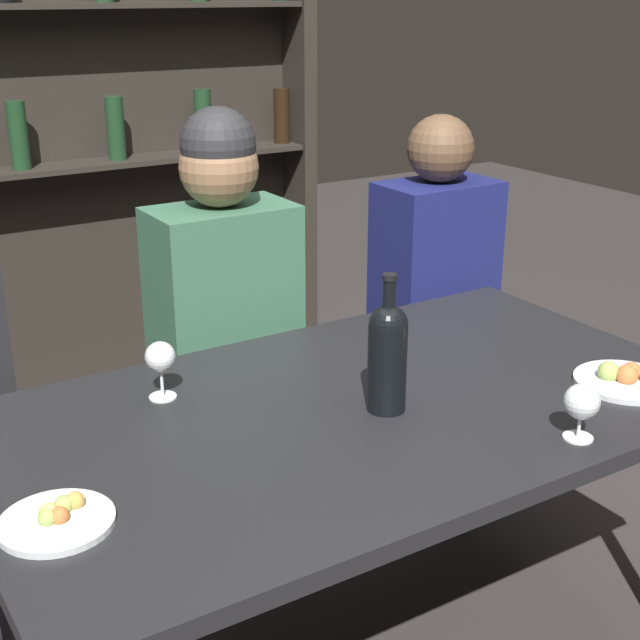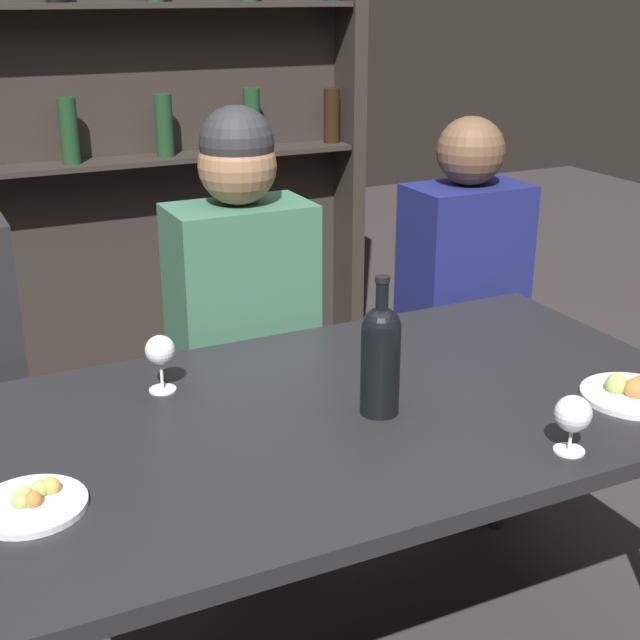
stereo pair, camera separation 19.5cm
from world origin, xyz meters
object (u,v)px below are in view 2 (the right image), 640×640
at_px(food_plate_1, 635,392).
at_px(seated_person_right, 460,328).
at_px(wine_glass_1, 160,352).
at_px(food_plate_0, 32,503).
at_px(seated_person_center, 245,351).
at_px(wine_glass_0, 573,415).
at_px(wine_bottle, 381,355).

xyz_separation_m(food_plate_1, seated_person_right, (0.14, 0.85, -0.17)).
distance_m(wine_glass_1, food_plate_0, 0.50).
height_order(seated_person_center, seated_person_right, seated_person_center).
height_order(wine_glass_0, food_plate_1, wine_glass_0).
relative_size(wine_glass_0, seated_person_center, 0.09).
distance_m(wine_bottle, food_plate_0, 0.73).
xyz_separation_m(wine_glass_0, seated_person_center, (-0.29, 0.97, -0.18)).
bearing_deg(wine_glass_0, wine_bottle, 128.43).
relative_size(wine_glass_1, seated_person_right, 0.10).
bearing_deg(wine_glass_0, seated_person_center, 106.34).
bearing_deg(wine_glass_1, wine_bottle, -38.77).
bearing_deg(food_plate_1, wine_bottle, 160.94).
height_order(food_plate_1, seated_person_center, seated_person_center).
height_order(wine_bottle, wine_glass_1, wine_bottle).
distance_m(wine_glass_1, seated_person_center, 0.53).
bearing_deg(seated_person_right, wine_glass_1, -160.75).
height_order(wine_glass_0, seated_person_center, seated_person_center).
xyz_separation_m(wine_bottle, wine_glass_0, (0.24, -0.31, -0.05)).
distance_m(seated_person_center, seated_person_right, 0.72).
distance_m(wine_glass_0, food_plate_1, 0.32).
bearing_deg(wine_glass_1, seated_person_center, 47.63).
height_order(food_plate_0, seated_person_center, seated_person_center).
distance_m(food_plate_0, seated_person_center, 1.00).
height_order(wine_glass_1, seated_person_center, seated_person_center).
bearing_deg(seated_person_right, wine_glass_0, -113.71).
bearing_deg(wine_glass_1, food_plate_0, -132.97).
height_order(wine_bottle, food_plate_0, wine_bottle).
xyz_separation_m(wine_bottle, seated_person_center, (-0.04, 0.67, -0.23)).
bearing_deg(wine_glass_1, seated_person_right, 19.25).
relative_size(wine_bottle, seated_person_right, 0.24).
bearing_deg(wine_glass_0, food_plate_1, 23.37).
xyz_separation_m(food_plate_0, seated_person_right, (1.38, 0.73, -0.16)).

